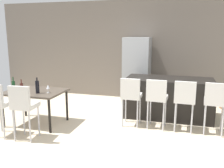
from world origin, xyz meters
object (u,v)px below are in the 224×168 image
at_px(bar_chair_far, 215,100).
at_px(wine_bottle_far, 22,89).
at_px(kitchen_island, 168,98).
at_px(dining_table, 35,94).
at_px(bar_chair_middle, 157,96).
at_px(refrigerator, 137,70).
at_px(bar_chair_left, 131,94).
at_px(wine_bottle_corner, 14,85).
at_px(wine_glass_middle, 48,87).
at_px(dining_chair_far, 23,104).
at_px(wine_bottle_left, 37,87).
at_px(bar_chair_right, 185,98).

xyz_separation_m(bar_chair_far, wine_bottle_far, (-3.73, -0.77, 0.16)).
height_order(kitchen_island, bar_chair_far, bar_chair_far).
bearing_deg(dining_table, bar_chair_middle, 9.58).
distance_m(bar_chair_middle, refrigerator, 2.09).
bearing_deg(bar_chair_middle, bar_chair_far, 0.01).
xyz_separation_m(kitchen_island, bar_chair_left, (-0.73, -0.85, 0.24)).
relative_size(wine_bottle_corner, wine_bottle_far, 0.96).
relative_size(kitchen_island, bar_chair_left, 1.90).
relative_size(bar_chair_left, wine_glass_middle, 6.03).
bearing_deg(dining_chair_far, dining_table, 109.03).
bearing_deg(wine_bottle_corner, dining_chair_far, -44.11).
distance_m(bar_chair_left, dining_table, 2.06).
xyz_separation_m(kitchen_island, wine_bottle_left, (-2.57, -1.45, 0.41)).
distance_m(bar_chair_left, wine_bottle_left, 1.94).
height_order(bar_chair_far, wine_glass_middle, bar_chair_far).
xyz_separation_m(bar_chair_middle, wine_bottle_far, (-2.62, -0.77, 0.16)).
relative_size(dining_chair_far, refrigerator, 0.57).
bearing_deg(dining_chair_far, wine_bottle_left, 99.15).
bearing_deg(wine_glass_middle, wine_bottle_far, -148.32).
bearing_deg(bar_chair_right, wine_bottle_corner, -171.74).
height_order(dining_table, wine_bottle_corner, wine_bottle_corner).
distance_m(bar_chair_middle, bar_chair_right, 0.55).
bearing_deg(kitchen_island, bar_chair_middle, -102.78).
bearing_deg(bar_chair_middle, bar_chair_right, -0.00).
bearing_deg(bar_chair_far, bar_chair_right, -179.98).
xyz_separation_m(kitchen_island, dining_chair_far, (-2.46, -2.08, 0.24)).
height_order(dining_table, wine_bottle_left, wine_bottle_left).
relative_size(kitchen_island, dining_table, 1.64).
xyz_separation_m(bar_chair_right, wine_bottle_corner, (-3.56, -0.52, 0.15)).
xyz_separation_m(wine_bottle_corner, refrigerator, (2.25, 2.45, 0.07)).
height_order(kitchen_island, wine_bottle_far, wine_bottle_far).
bearing_deg(bar_chair_middle, refrigerator, 111.71).
distance_m(dining_table, wine_bottle_corner, 0.50).
bearing_deg(bar_chair_right, dining_table, -172.09).
bearing_deg(wine_bottle_corner, bar_chair_far, 7.15).
relative_size(kitchen_island, refrigerator, 1.08).
bearing_deg(wine_bottle_corner, bar_chair_right, 8.26).
bearing_deg(bar_chair_far, dining_table, -173.29).
distance_m(dining_chair_far, wine_bottle_corner, 1.04).
bearing_deg(bar_chair_left, bar_chair_far, 0.01).
height_order(bar_chair_left, dining_table, bar_chair_left).
bearing_deg(bar_chair_middle, dining_chair_far, -151.48).
distance_m(kitchen_island, wine_bottle_far, 3.27).
relative_size(bar_chair_right, refrigerator, 0.57).
bearing_deg(dining_table, bar_chair_left, 12.06).
relative_size(dining_chair_far, wine_glass_middle, 6.03).
xyz_separation_m(wine_bottle_left, wine_bottle_far, (-0.25, -0.18, -0.01)).
distance_m(bar_chair_right, wine_glass_middle, 2.78).
bearing_deg(refrigerator, dining_chair_far, -115.42).
xyz_separation_m(bar_chair_left, wine_bottle_left, (-1.84, -0.60, 0.18)).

